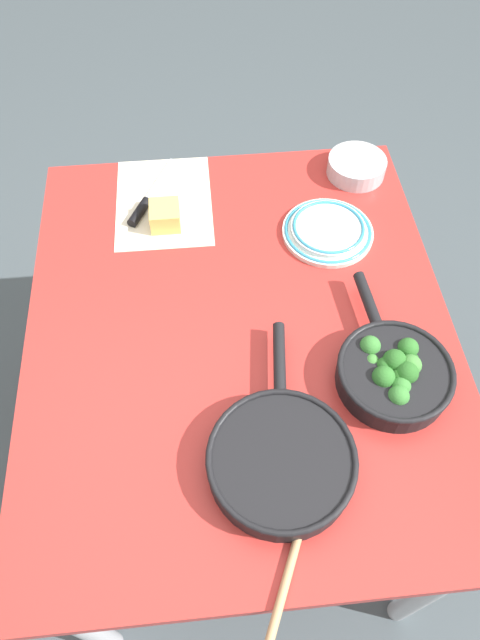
{
  "coord_description": "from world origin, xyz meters",
  "views": [
    {
      "loc": [
        0.67,
        -0.07,
        1.77
      ],
      "look_at": [
        0.0,
        0.0,
        0.79
      ],
      "focal_mm": 32.0,
      "sensor_mm": 36.0,
      "label": 1
    }
  ],
  "objects": [
    {
      "name": "ground_plane",
      "position": [
        0.0,
        0.0,
        0.0
      ],
      "size": [
        14.0,
        14.0,
        0.0
      ],
      "primitive_type": "plane",
      "color": "#424C51"
    },
    {
      "name": "dining_table_red",
      "position": [
        0.0,
        0.0,
        0.68
      ],
      "size": [
        1.09,
        0.9,
        0.77
      ],
      "color": "#B72D28",
      "rests_on": "ground_plane"
    },
    {
      "name": "skillet_broccoli",
      "position": [
        0.16,
        0.28,
        0.8
      ],
      "size": [
        0.36,
        0.23,
        0.08
      ],
      "rotation": [
        0.0,
        0.0,
        3.22
      ],
      "color": "black",
      "rests_on": "dining_table_red"
    },
    {
      "name": "skillet_eggs",
      "position": [
        0.31,
        0.04,
        0.8
      ],
      "size": [
        0.42,
        0.27,
        0.05
      ],
      "rotation": [
        0.0,
        0.0,
        3.02
      ],
      "color": "black",
      "rests_on": "dining_table_red"
    },
    {
      "name": "wooden_spoon",
      "position": [
        0.46,
        0.05,
        0.78
      ],
      "size": [
        0.33,
        0.17,
        0.02
      ],
      "rotation": [
        0.0,
        0.0,
        2.71
      ],
      "color": "tan",
      "rests_on": "dining_table_red"
    },
    {
      "name": "parchment_sheet",
      "position": [
        -0.39,
        -0.15,
        0.77
      ],
      "size": [
        0.32,
        0.24,
        0.0
      ],
      "color": "beige",
      "rests_on": "dining_table_red"
    },
    {
      "name": "grater_knife",
      "position": [
        -0.39,
        -0.19,
        0.78
      ],
      "size": [
        0.24,
        0.13,
        0.02
      ],
      "rotation": [
        0.0,
        0.0,
        2.69
      ],
      "color": "silver",
      "rests_on": "dining_table_red"
    },
    {
      "name": "cheese_block",
      "position": [
        -0.31,
        -0.15,
        0.8
      ],
      "size": [
        0.08,
        0.07,
        0.05
      ],
      "color": "#E0C15B",
      "rests_on": "dining_table_red"
    },
    {
      "name": "dinner_plate_stack",
      "position": [
        -0.24,
        0.23,
        0.78
      ],
      "size": [
        0.22,
        0.22,
        0.03
      ],
      "color": "silver",
      "rests_on": "dining_table_red"
    },
    {
      "name": "prep_bowl_steel",
      "position": [
        -0.44,
        0.34,
        0.79
      ],
      "size": [
        0.15,
        0.15,
        0.05
      ],
      "color": "#B7B7BC",
      "rests_on": "dining_table_red"
    }
  ]
}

